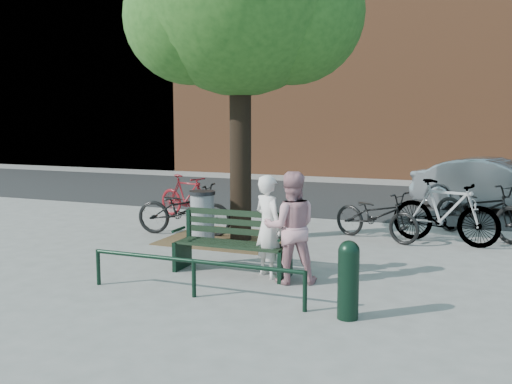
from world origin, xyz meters
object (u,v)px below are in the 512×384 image
at_px(person_right, 291,227).
at_px(bollard, 348,277).
at_px(bicycle_c, 376,215).
at_px(park_bench, 234,241).
at_px(parked_car, 497,185).
at_px(litter_bin, 202,217).
at_px(person_left, 268,226).

distance_m(person_right, bollard, 1.60).
bearing_deg(bicycle_c, person_right, -168.81).
relative_size(park_bench, parked_car, 0.44).
distance_m(litter_bin, parked_car, 7.80).
height_order(park_bench, parked_car, parked_car).
distance_m(bollard, litter_bin, 4.44).
height_order(bollard, litter_bin, litter_bin).
bearing_deg(person_right, bicycle_c, -124.91).
xyz_separation_m(person_left, litter_bin, (-1.89, 1.58, -0.25)).
bearing_deg(bicycle_c, park_bench, 175.06).
xyz_separation_m(person_right, litter_bin, (-2.28, 1.75, -0.29)).
xyz_separation_m(person_right, bollard, (1.08, -1.15, -0.30)).
height_order(person_left, litter_bin, person_left).
distance_m(bollard, parked_car, 8.97).
height_order(person_right, bicycle_c, person_right).
xyz_separation_m(person_left, bicycle_c, (1.03, 3.10, -0.28)).
xyz_separation_m(person_right, bicycle_c, (0.63, 3.27, -0.32)).
xyz_separation_m(litter_bin, parked_car, (5.09, 5.91, 0.16)).
bearing_deg(person_left, bicycle_c, -74.04).
bearing_deg(person_right, parked_car, -134.09).
bearing_deg(parked_car, bicycle_c, 171.44).
distance_m(park_bench, person_right, 1.01).
relative_size(person_left, bicycle_c, 0.83).
bearing_deg(parked_car, person_right, 177.67).
distance_m(person_left, parked_car, 8.15).
bearing_deg(litter_bin, parked_car, 49.23).
relative_size(park_bench, bollard, 1.88).
height_order(park_bench, bicycle_c, park_bench).
height_order(person_left, person_right, person_right).
relative_size(person_right, bicycle_c, 0.88).
bearing_deg(litter_bin, bollard, -40.72).
bearing_deg(person_right, person_left, -46.57).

